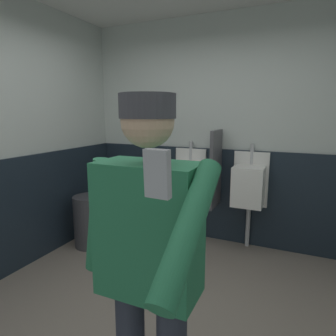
{
  "coord_description": "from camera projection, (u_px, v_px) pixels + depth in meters",
  "views": [
    {
      "loc": [
        0.94,
        -1.71,
        1.6
      ],
      "look_at": [
        0.18,
        -0.03,
        1.25
      ],
      "focal_mm": 31.59,
      "sensor_mm": 36.0,
      "label": 1
    }
  ],
  "objects": [
    {
      "name": "person",
      "position": [
        148.0,
        253.0,
        1.31
      ],
      "size": [
        0.67,
        0.6,
        1.67
      ],
      "color": "#2D3342",
      "rests_on": "ground_plane"
    },
    {
      "name": "cell_phone",
      "position": [
        157.0,
        174.0,
        0.65
      ],
      "size": [
        0.06,
        0.03,
        0.11
      ],
      "primitive_type": "cube",
      "rotation": [
        0.06,
        0.0,
        -0.08
      ],
      "color": "#A5A8B2"
    },
    {
      "name": "wall_back",
      "position": [
        218.0,
        132.0,
        3.64
      ],
      "size": [
        3.89,
        0.12,
        2.72
      ],
      "primitive_type": "cube",
      "color": "silver",
      "rests_on": "ground_plane"
    },
    {
      "name": "urinal_middle",
      "position": [
        249.0,
        185.0,
        3.37
      ],
      "size": [
        0.4,
        0.34,
        1.24
      ],
      "color": "white",
      "rests_on": "ground_plane"
    },
    {
      "name": "wainscot_band_back",
      "position": [
        215.0,
        195.0,
        3.72
      ],
      "size": [
        3.29,
        0.03,
        1.16
      ],
      "primitive_type": "cube",
      "color": "#19232D",
      "rests_on": "ground_plane"
    },
    {
      "name": "ground_plane",
      "position": [
        148.0,
        332.0,
        2.22
      ],
      "size": [
        3.89,
        4.23,
        0.04
      ],
      "primitive_type": "cube",
      "color": "slate"
    },
    {
      "name": "privacy_divider_panel",
      "position": [
        216.0,
        169.0,
        3.43
      ],
      "size": [
        0.04,
        0.4,
        0.9
      ],
      "primitive_type": "cube",
      "color": "#4C4C51"
    },
    {
      "name": "trash_bin",
      "position": [
        89.0,
        221.0,
        3.55
      ],
      "size": [
        0.37,
        0.37,
        0.62
      ],
      "primitive_type": "cylinder",
      "color": "#38383D",
      "rests_on": "ground_plane"
    },
    {
      "name": "urinal_left",
      "position": [
        187.0,
        179.0,
        3.68
      ],
      "size": [
        0.4,
        0.34,
        1.24
      ],
      "color": "white",
      "rests_on": "ground_plane"
    }
  ]
}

